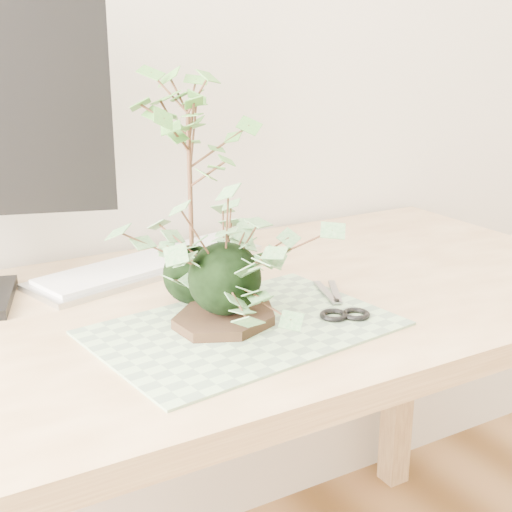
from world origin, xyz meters
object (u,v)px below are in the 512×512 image
at_px(ivy_kokedama, 224,245).
at_px(keyboard, 149,265).
at_px(desk, 180,361).
at_px(maple_kokedama, 188,129).

height_order(ivy_kokedama, keyboard, ivy_kokedama).
xyz_separation_m(ivy_kokedama, keyboard, (0.00, 0.31, -0.12)).
distance_m(desk, ivy_kokedama, 0.23).
xyz_separation_m(desk, keyboard, (0.04, 0.22, 0.10)).
relative_size(desk, ivy_kokedama, 5.16).
height_order(desk, maple_kokedama, maple_kokedama).
bearing_deg(maple_kokedama, ivy_kokedama, -89.40).
distance_m(maple_kokedama, keyboard, 0.33).
xyz_separation_m(maple_kokedama, keyboard, (0.00, 0.20, -0.27)).
distance_m(desk, maple_kokedama, 0.37).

